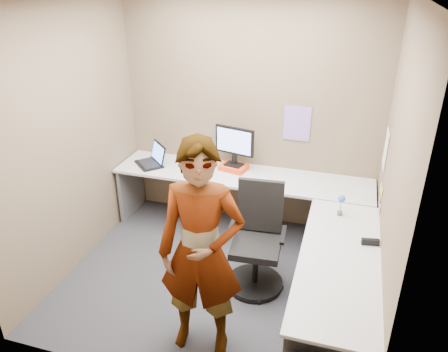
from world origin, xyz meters
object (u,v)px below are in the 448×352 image
(monitor, at_px, (234,143))
(office_chair, at_px, (257,246))
(person, at_px, (201,252))
(desk, at_px, (268,216))

(monitor, distance_m, office_chair, 1.32)
(office_chair, relative_size, person, 0.57)
(monitor, xyz_separation_m, person, (0.27, -1.92, -0.14))
(office_chair, bearing_deg, desk, 79.10)
(monitor, xyz_separation_m, office_chair, (0.52, -1.03, -0.63))
(monitor, distance_m, person, 1.94)
(monitor, bearing_deg, office_chair, -50.10)
(monitor, height_order, office_chair, monitor)
(person, bearing_deg, office_chair, 66.67)
(desk, height_order, monitor, monitor)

